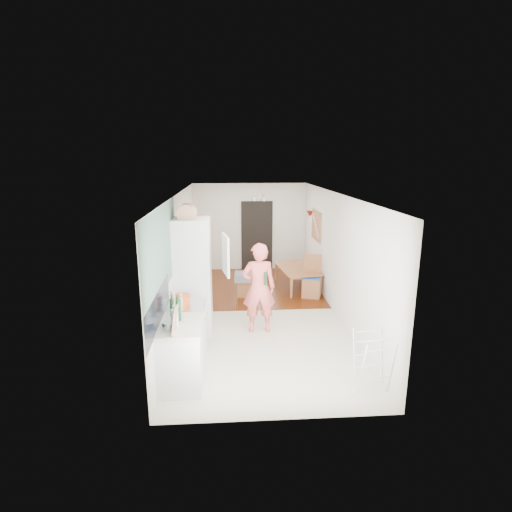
{
  "coord_description": "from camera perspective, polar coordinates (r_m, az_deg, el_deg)",
  "views": [
    {
      "loc": [
        -0.59,
        -7.82,
        3.18
      ],
      "look_at": [
        -0.05,
        0.2,
        1.21
      ],
      "focal_mm": 28.0,
      "sensor_mm": 36.0,
      "label": 1
    }
  ],
  "objects": [
    {
      "name": "fridge_door",
      "position": [
        6.93,
        -4.35,
        0.17
      ],
      "size": [
        0.14,
        0.56,
        0.7
      ],
      "primitive_type": "cube",
      "rotation": [
        0.0,
        0.0,
        -1.4
      ],
      "color": "silver",
      "rests_on": "room_shell"
    },
    {
      "name": "bottle_b",
      "position": [
        5.84,
        -11.01,
        -7.59
      ],
      "size": [
        0.09,
        0.09,
        0.31
      ],
      "primitive_type": "cylinder",
      "rotation": [
        0.0,
        0.0,
        -0.33
      ],
      "color": "#173F21",
      "rests_on": "worktop"
    },
    {
      "name": "doorway_recess",
      "position": [
        11.53,
        0.13,
        2.9
      ],
      "size": [
        0.9,
        0.04,
        2.0
      ],
      "primitive_type": "cube",
      "color": "black",
      "rests_on": "room_shell"
    },
    {
      "name": "dining_chair",
      "position": [
        9.4,
        7.93,
        -2.94
      ],
      "size": [
        0.51,
        0.51,
        0.99
      ],
      "primitive_type": null,
      "rotation": [
        0.0,
        0.0,
        -0.25
      ],
      "color": "#915D34",
      "rests_on": "floor"
    },
    {
      "name": "worktop",
      "position": [
        5.79,
        -10.77,
        -9.75
      ],
      "size": [
        0.62,
        0.92,
        0.06
      ],
      "primitive_type": "cube",
      "color": "beige",
      "rests_on": "room_shell"
    },
    {
      "name": "wall_sconce",
      "position": [
        10.68,
        7.71,
        5.98
      ],
      "size": [
        0.18,
        0.18,
        0.16
      ],
      "primitive_type": "cone",
      "color": "maroon",
      "rests_on": "room_shell"
    },
    {
      "name": "bottle_c",
      "position": [
        5.67,
        -11.54,
        -8.64
      ],
      "size": [
        0.12,
        0.12,
        0.24
      ],
      "primitive_type": "cylinder",
      "rotation": [
        0.0,
        0.0,
        0.23
      ],
      "color": "silver",
      "rests_on": "worktop"
    },
    {
      "name": "sage_wall_panel",
      "position": [
        6.05,
        -13.3,
        0.74
      ],
      "size": [
        0.02,
        3.0,
        1.3
      ],
      "primitive_type": "cube",
      "color": "slate",
      "rests_on": "room_shell"
    },
    {
      "name": "pinboard",
      "position": [
        10.09,
        8.62,
        4.35
      ],
      "size": [
        0.03,
        0.9,
        0.7
      ],
      "primitive_type": "cube",
      "color": "tan",
      "rests_on": "room_shell"
    },
    {
      "name": "dining_table",
      "position": [
        10.03,
        6.04,
        -3.39
      ],
      "size": [
        0.89,
        1.39,
        0.46
      ],
      "primitive_type": "imported",
      "rotation": [
        0.0,
        0.0,
        1.7
      ],
      "color": "#915D34",
      "rests_on": "floor"
    },
    {
      "name": "red_casserole",
      "position": [
        6.46,
        -10.57,
        -6.16
      ],
      "size": [
        0.31,
        0.31,
        0.16
      ],
      "primitive_type": "cylinder",
      "rotation": [
        0.0,
        0.0,
        0.11
      ],
      "color": "#D7471A",
      "rests_on": "cooker_top"
    },
    {
      "name": "fridge_interior",
      "position": [
        7.23,
        -6.71,
        0.69
      ],
      "size": [
        0.02,
        0.52,
        0.66
      ],
      "primitive_type": "cube",
      "color": "white",
      "rests_on": "room_shell"
    },
    {
      "name": "pepper_mill_front",
      "position": [
        6.22,
        -11.73,
        -6.61
      ],
      "size": [
        0.08,
        0.08,
        0.24
      ],
      "primitive_type": "cylinder",
      "rotation": [
        0.0,
        0.0,
        0.24
      ],
      "color": "tan",
      "rests_on": "worktop"
    },
    {
      "name": "room_shell",
      "position": [
        8.07,
        0.42,
        -0.03
      ],
      "size": [
        3.2,
        7.0,
        2.5
      ],
      "primitive_type": null,
      "color": "silver",
      "rests_on": "ground"
    },
    {
      "name": "base_cabinet",
      "position": [
        5.99,
        -10.57,
        -13.8
      ],
      "size": [
        0.6,
        0.9,
        0.86
      ],
      "primitive_type": "cube",
      "color": "silver",
      "rests_on": "room_shell"
    },
    {
      "name": "pinboard_frame",
      "position": [
        10.09,
        8.54,
        4.35
      ],
      "size": [
        0.0,
        0.94,
        0.74
      ],
      "primitive_type": "cube",
      "color": "#915D34",
      "rests_on": "room_shell"
    },
    {
      "name": "pepper_mill_back",
      "position": [
        6.23,
        -10.69,
        -6.63
      ],
      "size": [
        0.07,
        0.07,
        0.22
      ],
      "primitive_type": "cylinder",
      "rotation": [
        0.0,
        0.0,
        0.18
      ],
      "color": "tan",
      "rests_on": "worktop"
    },
    {
      "name": "cooker_top",
      "position": [
        6.48,
        -10.0,
        -7.03
      ],
      "size": [
        0.6,
        0.6,
        0.04
      ],
      "primitive_type": "cube",
      "color": "silver",
      "rests_on": "room_shell"
    },
    {
      "name": "fridge_housing",
      "position": [
        7.38,
        -9.02,
        -2.95
      ],
      "size": [
        0.66,
        0.66,
        2.15
      ],
      "primitive_type": "cube",
      "color": "silver",
      "rests_on": "room_shell"
    },
    {
      "name": "grey_drape",
      "position": [
        9.31,
        -1.78,
        -2.98
      ],
      "size": [
        0.44,
        0.44,
        0.19
      ],
      "primitive_type": "cube",
      "rotation": [
        0.0,
        0.0,
        -0.06
      ],
      "color": "slate",
      "rests_on": "stool"
    },
    {
      "name": "floor",
      "position": [
        8.46,
        0.41,
        -8.28
      ],
      "size": [
        3.2,
        7.0,
        0.01
      ],
      "primitive_type": "cube",
      "color": "beige",
      "rests_on": "ground"
    },
    {
      "name": "steel_pan",
      "position": [
        5.63,
        -12.27,
        -9.62
      ],
      "size": [
        0.22,
        0.22,
        0.1
      ],
      "primitive_type": "cylinder",
      "rotation": [
        0.0,
        0.0,
        0.1
      ],
      "color": "silver",
      "rests_on": "worktop"
    },
    {
      "name": "range_cooker",
      "position": [
        6.65,
        -9.84,
        -10.74
      ],
      "size": [
        0.6,
        0.6,
        0.88
      ],
      "primitive_type": "cube",
      "color": "silver",
      "rests_on": "room_shell"
    },
    {
      "name": "tile_splashback",
      "position": [
        5.73,
        -13.74,
        -7.34
      ],
      "size": [
        0.02,
        1.9,
        0.5
      ],
      "primitive_type": "cube",
      "color": "black",
      "rests_on": "room_shell"
    },
    {
      "name": "held_bottle",
      "position": [
        7.23,
        1.4,
        -3.25
      ],
      "size": [
        0.05,
        0.05,
        0.25
      ],
      "primitive_type": "cylinder",
      "color": "#173F21",
      "rests_on": "person"
    },
    {
      "name": "chopping_boards",
      "position": [
        5.46,
        -11.52,
        -8.97
      ],
      "size": [
        0.04,
        0.25,
        0.34
      ],
      "primitive_type": null,
      "rotation": [
        0.0,
        0.0,
        -0.03
      ],
      "color": "tan",
      "rests_on": "worktop"
    },
    {
      "name": "wood_floor_overlay",
      "position": [
        10.19,
        -0.36,
        -4.34
      ],
      "size": [
        3.2,
        3.3,
        0.01
      ],
      "primitive_type": "cube",
      "color": "#5F2C0E",
      "rests_on": "room_shell"
    },
    {
      "name": "bottle_a",
      "position": [
        6.01,
        -11.9,
        -7.23
      ],
      "size": [
        0.08,
        0.08,
        0.27
      ],
      "primitive_type": "cylinder",
      "rotation": [
        0.0,
        0.0,
        -0.31
      ],
      "color": "#173F21",
      "rests_on": "worktop"
    },
    {
      "name": "stool",
      "position": [
        9.42,
        -1.64,
        -4.66
      ],
      "size": [
        0.34,
        0.34,
        0.4
      ],
      "primitive_type": null,
      "rotation": [
        0.0,
        0.0,
        -0.12
      ],
      "color": "#915D34",
      "rests_on": "floor"
    },
    {
      "name": "person",
      "position": [
        7.34,
        0.41,
        -3.44
      ],
      "size": [
        0.73,
        0.48,
        2.01
      ],
      "primitive_type": "imported",
      "rotation": [
        0.0,
        0.0,
        3.14
      ],
      "color": "#F1625E",
      "rests_on": "floor"
    },
    {
      "name": "drying_rack",
      "position": [
        6.0,
        16.29,
        -14.27
      ],
      "size": [
        0.47,
        0.44,
        0.83
      ],
      "primitive_type": null,
      "rotation": [
        0.0,
        0.0,
        0.14
      ],
      "color": "silver",
      "rests_on": "floor"
    },
    {
      "name": "bread_bin",
      "position": [
        7.13,
        -9.84,
        6.04
      ],
      "size": [
        0.38,
        0.36,
        0.18
      ],
      "primitive_type": null,
      "rotation": [
        0.0,
        0.0,
        0.09
      ],
      "color": "tan",
      "rests_on": "fridge_housing"
    }
  ]
}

